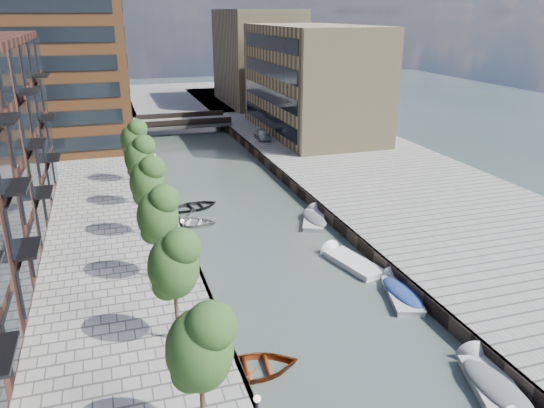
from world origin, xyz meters
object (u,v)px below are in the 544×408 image
motorboat_4 (314,219)px  sloop_3 (191,225)px  motorboat_3 (400,292)px  car (263,134)px  sloop_4 (195,209)px  tree_4 (147,179)px  motorboat_1 (493,386)px  tree_3 (157,213)px  tree_6 (134,138)px  tree_1 (199,345)px  tree_2 (173,263)px  sloop_2 (253,372)px  motorboat_2 (347,261)px  bridge (184,122)px  tree_5 (139,156)px

motorboat_4 → sloop_3: bearing=167.0°
motorboat_3 → car: size_ratio=1.24×
sloop_4 → tree_4: bearing=135.0°
tree_4 → motorboat_1: 25.54m
tree_3 → tree_6: 21.00m
tree_1 → motorboat_4: tree_1 is taller
tree_2 → tree_6: 28.00m
tree_6 → sloop_2: size_ratio=1.26×
motorboat_1 → motorboat_2: motorboat_1 is taller
sloop_2 → car: car is taller
motorboat_4 → tree_3: bearing=-148.7°
motorboat_4 → car: 26.50m
bridge → motorboat_4: 39.13m
sloop_3 → motorboat_4: 10.32m
tree_4 → tree_5: size_ratio=1.00×
tree_1 → sloop_4: 29.06m
bridge → car: (8.33, -12.54, 0.31)m
tree_4 → motorboat_1: (13.52, -21.06, -5.08)m
tree_4 → sloop_4: tree_4 is taller
tree_3 → motorboat_2: 13.84m
motorboat_4 → motorboat_2: bearing=-95.1°
motorboat_2 → tree_5: bearing=132.9°
tree_6 → car: tree_6 is taller
tree_1 → tree_6: bearing=90.0°
tree_6 → sloop_4: 9.69m
tree_2 → sloop_2: bearing=-37.1°
tree_1 → tree_2: size_ratio=1.00×
sloop_3 → car: car is taller
bridge → tree_4: tree_4 is taller
tree_2 → sloop_4: 22.32m
motorboat_4 → car: (3.29, 26.25, 1.51)m
motorboat_1 → motorboat_4: motorboat_1 is taller
tree_1 → motorboat_4: bearing=58.6°
tree_6 → motorboat_2: tree_6 is taller
tree_6 → tree_5: bearing=-90.0°
sloop_2 → car: 45.99m
sloop_4 → motorboat_4: motorboat_4 is taller
sloop_2 → tree_2: bearing=56.5°
tree_3 → sloop_3: size_ratio=1.39×
bridge → sloop_4: 33.06m
tree_3 → sloop_4: bearing=72.6°
motorboat_1 → car: size_ratio=1.42×
bridge → motorboat_1: bearing=-85.3°
sloop_2 → motorboat_2: (9.61, 9.61, 0.10)m
sloop_2 → sloop_4: sloop_2 is taller
tree_5 → motorboat_4: 15.59m
bridge → motorboat_1: bridge is taller
sloop_3 → tree_1: bearing=-166.7°
tree_6 → sloop_2: 31.06m
tree_6 → sloop_4: tree_6 is taller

